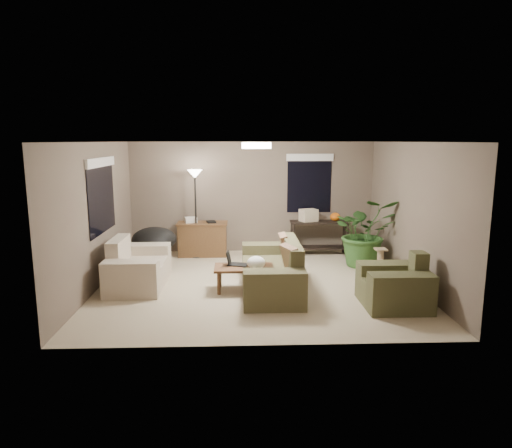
{
  "coord_description": "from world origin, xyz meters",
  "views": [
    {
      "loc": [
        -0.31,
        -7.82,
        2.52
      ],
      "look_at": [
        0.0,
        0.2,
        1.05
      ],
      "focal_mm": 32.0,
      "sensor_mm": 36.0,
      "label": 1
    }
  ],
  "objects_px": {
    "loveseat": "(137,269)",
    "papasan_chair": "(154,243)",
    "armchair": "(395,287)",
    "coffee_table": "(244,270)",
    "cat_scratching_post": "(380,263)",
    "desk": "(203,239)",
    "floor_lamp": "(195,184)",
    "houseplant": "(365,240)",
    "main_sofa": "(273,273)",
    "console_table": "(319,235)"
  },
  "relations": [
    {
      "from": "houseplant",
      "to": "cat_scratching_post",
      "type": "height_order",
      "value": "houseplant"
    },
    {
      "from": "coffee_table",
      "to": "desk",
      "type": "distance_m",
      "value": 2.59
    },
    {
      "from": "main_sofa",
      "to": "coffee_table",
      "type": "height_order",
      "value": "main_sofa"
    },
    {
      "from": "houseplant",
      "to": "cat_scratching_post",
      "type": "xyz_separation_m",
      "value": [
        0.15,
        -0.59,
        -0.33
      ]
    },
    {
      "from": "loveseat",
      "to": "coffee_table",
      "type": "relative_size",
      "value": 1.6
    },
    {
      "from": "loveseat",
      "to": "floor_lamp",
      "type": "relative_size",
      "value": 0.84
    },
    {
      "from": "desk",
      "to": "houseplant",
      "type": "relative_size",
      "value": 0.79
    },
    {
      "from": "coffee_table",
      "to": "floor_lamp",
      "type": "relative_size",
      "value": 0.52
    },
    {
      "from": "coffee_table",
      "to": "cat_scratching_post",
      "type": "height_order",
      "value": "cat_scratching_post"
    },
    {
      "from": "coffee_table",
      "to": "papasan_chair",
      "type": "height_order",
      "value": "papasan_chair"
    },
    {
      "from": "papasan_chair",
      "to": "houseplant",
      "type": "bearing_deg",
      "value": -2.15
    },
    {
      "from": "main_sofa",
      "to": "armchair",
      "type": "bearing_deg",
      "value": -24.96
    },
    {
      "from": "armchair",
      "to": "houseplant",
      "type": "distance_m",
      "value": 2.31
    },
    {
      "from": "loveseat",
      "to": "papasan_chair",
      "type": "distance_m",
      "value": 1.28
    },
    {
      "from": "loveseat",
      "to": "houseplant",
      "type": "height_order",
      "value": "houseplant"
    },
    {
      "from": "loveseat",
      "to": "cat_scratching_post",
      "type": "bearing_deg",
      "value": 6.51
    },
    {
      "from": "houseplant",
      "to": "loveseat",
      "type": "bearing_deg",
      "value": -165.73
    },
    {
      "from": "desk",
      "to": "cat_scratching_post",
      "type": "relative_size",
      "value": 2.2
    },
    {
      "from": "main_sofa",
      "to": "armchair",
      "type": "distance_m",
      "value": 2.01
    },
    {
      "from": "main_sofa",
      "to": "desk",
      "type": "height_order",
      "value": "main_sofa"
    },
    {
      "from": "console_table",
      "to": "papasan_chair",
      "type": "xyz_separation_m",
      "value": [
        -3.52,
        -0.87,
        0.03
      ]
    },
    {
      "from": "coffee_table",
      "to": "cat_scratching_post",
      "type": "bearing_deg",
      "value": 18.49
    },
    {
      "from": "coffee_table",
      "to": "desk",
      "type": "xyz_separation_m",
      "value": [
        -0.89,
        2.43,
        0.02
      ]
    },
    {
      "from": "loveseat",
      "to": "console_table",
      "type": "xyz_separation_m",
      "value": [
        3.6,
        2.14,
        0.14
      ]
    },
    {
      "from": "coffee_table",
      "to": "houseplant",
      "type": "distance_m",
      "value": 2.88
    },
    {
      "from": "loveseat",
      "to": "coffee_table",
      "type": "height_order",
      "value": "loveseat"
    },
    {
      "from": "armchair",
      "to": "coffee_table",
      "type": "distance_m",
      "value": 2.46
    },
    {
      "from": "armchair",
      "to": "console_table",
      "type": "bearing_deg",
      "value": 100.2
    },
    {
      "from": "cat_scratching_post",
      "to": "main_sofa",
      "type": "bearing_deg",
      "value": -158.11
    },
    {
      "from": "main_sofa",
      "to": "desk",
      "type": "xyz_separation_m",
      "value": [
        -1.39,
        2.41,
        0.08
      ]
    },
    {
      "from": "main_sofa",
      "to": "floor_lamp",
      "type": "xyz_separation_m",
      "value": [
        -1.51,
        2.3,
        1.3
      ]
    },
    {
      "from": "papasan_chair",
      "to": "armchair",
      "type": "bearing_deg",
      "value": -30.74
    },
    {
      "from": "loveseat",
      "to": "desk",
      "type": "relative_size",
      "value": 1.45
    },
    {
      "from": "main_sofa",
      "to": "console_table",
      "type": "bearing_deg",
      "value": 63.7
    },
    {
      "from": "desk",
      "to": "console_table",
      "type": "relative_size",
      "value": 0.85
    },
    {
      "from": "main_sofa",
      "to": "desk",
      "type": "bearing_deg",
      "value": 119.92
    },
    {
      "from": "armchair",
      "to": "coffee_table",
      "type": "bearing_deg",
      "value": 160.47
    },
    {
      "from": "loveseat",
      "to": "houseplant",
      "type": "distance_m",
      "value": 4.49
    },
    {
      "from": "floor_lamp",
      "to": "houseplant",
      "type": "xyz_separation_m",
      "value": [
        3.48,
        -0.86,
        -1.05
      ]
    },
    {
      "from": "floor_lamp",
      "to": "cat_scratching_post",
      "type": "distance_m",
      "value": 4.15
    },
    {
      "from": "coffee_table",
      "to": "console_table",
      "type": "relative_size",
      "value": 0.77
    },
    {
      "from": "desk",
      "to": "houseplant",
      "type": "height_order",
      "value": "houseplant"
    },
    {
      "from": "armchair",
      "to": "floor_lamp",
      "type": "distance_m",
      "value": 4.77
    },
    {
      "from": "main_sofa",
      "to": "papasan_chair",
      "type": "relative_size",
      "value": 1.88
    },
    {
      "from": "cat_scratching_post",
      "to": "coffee_table",
      "type": "bearing_deg",
      "value": -161.51
    },
    {
      "from": "main_sofa",
      "to": "cat_scratching_post",
      "type": "height_order",
      "value": "main_sofa"
    },
    {
      "from": "desk",
      "to": "coffee_table",
      "type": "bearing_deg",
      "value": -69.98
    },
    {
      "from": "armchair",
      "to": "cat_scratching_post",
      "type": "relative_size",
      "value": 2.0
    },
    {
      "from": "console_table",
      "to": "floor_lamp",
      "type": "bearing_deg",
      "value": -176.48
    },
    {
      "from": "loveseat",
      "to": "houseplant",
      "type": "relative_size",
      "value": 1.14
    }
  ]
}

